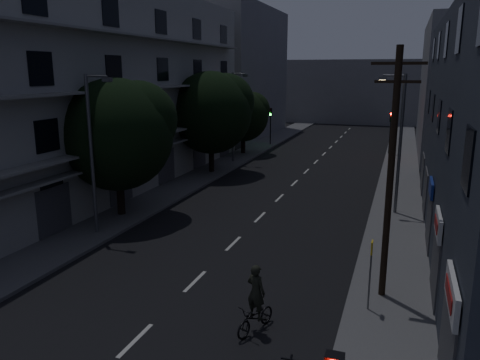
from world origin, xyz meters
The scene contains 19 objects.
ground centered at (0.00, 25.00, 0.00)m, with size 160.00×160.00×0.00m, color black.
sidewalk_left centered at (-7.50, 25.00, 0.07)m, with size 3.00×90.00×0.15m, color #565659.
sidewalk_right centered at (7.50, 25.00, 0.07)m, with size 3.00×90.00×0.15m, color #565659.
lane_markings centered at (0.00, 31.25, 0.01)m, with size 0.15×60.50×0.01m.
building_left centered at (-11.98, 18.00, 6.99)m, with size 7.00×36.00×14.00m.
building_far_left centered at (-12.00, 48.00, 8.00)m, with size 6.00×20.00×16.00m, color slate.
building_far_right centered at (12.00, 42.00, 6.50)m, with size 6.00×20.00×13.00m, color slate.
building_far_end centered at (0.00, 70.00, 5.00)m, with size 24.00×8.00×10.00m, color slate.
tree_near centered at (-7.65, 13.10, 5.04)m, with size 6.33×6.33×7.81m.
tree_mid centered at (-7.24, 25.78, 5.25)m, with size 6.63×6.63×8.16m.
tree_far centered at (-7.72, 35.17, 4.05)m, with size 5.04×5.04×6.23m.
traffic_signal_far_right centered at (6.27, 39.54, 3.10)m, with size 0.28×0.37×4.10m.
traffic_signal_far_left centered at (-6.68, 41.41, 3.10)m, with size 0.28×0.37×4.10m.
street_lamp_left_near centered at (-7.00, 9.87, 4.60)m, with size 1.51×0.25×8.00m.
street_lamp_right centered at (7.27, 18.59, 4.60)m, with size 1.51×0.25×8.00m.
street_lamp_left_far centered at (-7.12, 30.65, 4.60)m, with size 1.51×0.25×8.00m.
utility_pole centered at (7.19, 7.53, 4.87)m, with size 1.80×0.24×9.00m.
bus_stop_sign centered at (6.79, 6.20, 1.89)m, with size 0.06×0.35×2.52m.
cyclist centered at (3.43, 3.78, 0.78)m, with size 1.22×1.94×2.33m.
Camera 1 is at (7.50, -9.39, 8.31)m, focal length 35.00 mm.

